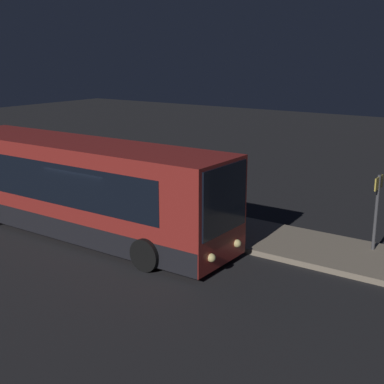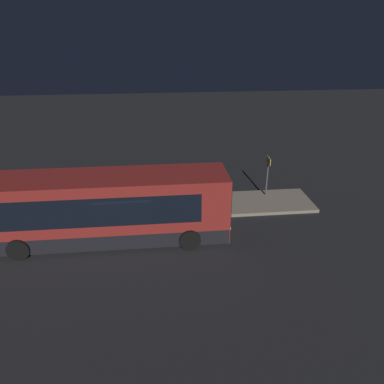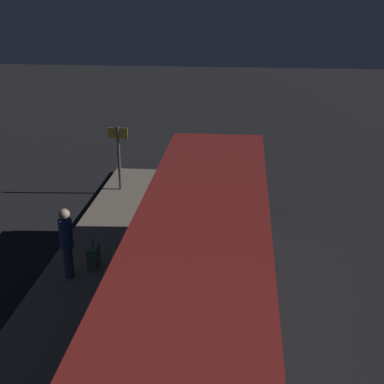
% 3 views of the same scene
% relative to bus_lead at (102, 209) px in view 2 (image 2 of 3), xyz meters
% --- Properties ---
extents(ground, '(80.00, 80.00, 0.00)m').
position_rel_bus_lead_xyz_m(ground, '(1.03, -0.10, -1.56)').
color(ground, '#232326').
extents(platform, '(20.00, 2.82, 0.17)m').
position_rel_bus_lead_xyz_m(platform, '(1.03, 2.91, -1.48)').
color(platform, gray).
rests_on(platform, ground).
extents(bus_lead, '(11.34, 2.79, 3.15)m').
position_rel_bus_lead_xyz_m(bus_lead, '(0.00, 0.00, 0.00)').
color(bus_lead, maroon).
rests_on(bus_lead, ground).
extents(passenger_boarding, '(0.46, 0.46, 1.87)m').
position_rel_bus_lead_xyz_m(passenger_boarding, '(2.47, 3.55, -0.35)').
color(passenger_boarding, '#4C476B').
rests_on(passenger_boarding, platform).
extents(passenger_waiting, '(0.53, 0.53, 1.58)m').
position_rel_bus_lead_xyz_m(passenger_waiting, '(1.43, 1.93, -0.55)').
color(passenger_waiting, silver).
rests_on(passenger_waiting, platform).
extents(suitcase, '(0.46, 0.25, 0.80)m').
position_rel_bus_lead_xyz_m(suitcase, '(3.05, 3.08, -1.11)').
color(suitcase, '#598C59').
rests_on(suitcase, platform).
extents(sign_post, '(0.10, 0.70, 2.33)m').
position_rel_bus_lead_xyz_m(sign_post, '(8.72, 3.65, 0.06)').
color(sign_post, '#4C4C51').
rests_on(sign_post, platform).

